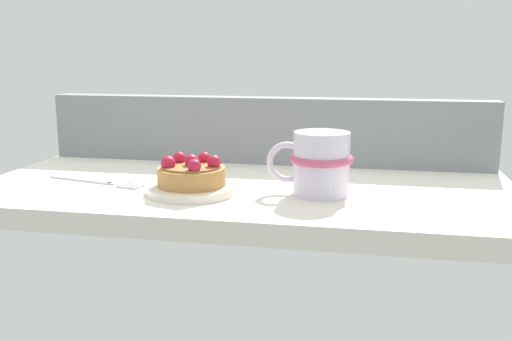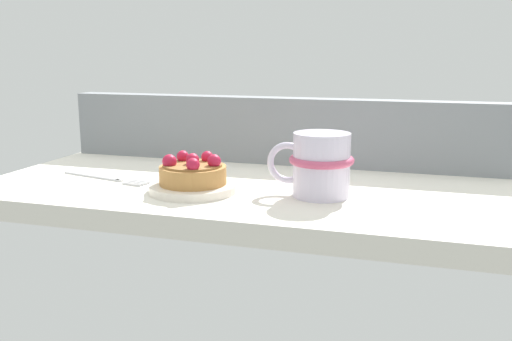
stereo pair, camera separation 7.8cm
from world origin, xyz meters
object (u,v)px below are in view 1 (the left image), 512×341
(dessert_plate, at_px, (192,190))
(coffee_mug, at_px, (320,163))
(dessert_fork, at_px, (96,181))
(raspberry_tart, at_px, (192,174))

(dessert_plate, xyz_separation_m, coffee_mug, (0.17, 0.03, 0.04))
(coffee_mug, distance_m, dessert_fork, 0.34)
(raspberry_tart, height_order, dessert_fork, raspberry_tart)
(raspberry_tart, distance_m, coffee_mug, 0.18)
(raspberry_tart, bearing_deg, dessert_fork, 168.43)
(dessert_plate, relative_size, coffee_mug, 1.03)
(dessert_plate, bearing_deg, raspberry_tart, -88.61)
(coffee_mug, height_order, dessert_fork, coffee_mug)
(dessert_plate, height_order, raspberry_tart, raspberry_tart)
(dessert_plate, bearing_deg, coffee_mug, 9.43)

